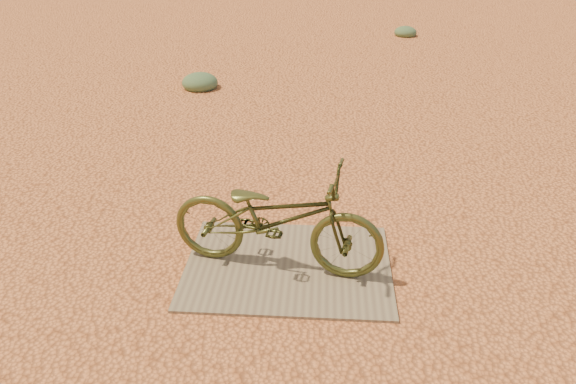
{
  "coord_description": "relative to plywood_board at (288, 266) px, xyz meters",
  "views": [
    {
      "loc": [
        0.19,
        -3.17,
        2.49
      ],
      "look_at": [
        -0.05,
        0.33,
        0.65
      ],
      "focal_mm": 35.0,
      "sensor_mm": 36.0,
      "label": 1
    }
  ],
  "objects": [
    {
      "name": "ground",
      "position": [
        0.05,
        -0.33,
        -0.01
      ],
      "size": [
        120.0,
        120.0,
        0.0
      ],
      "primitive_type": "plane",
      "color": "#DE7F48",
      "rests_on": "ground"
    },
    {
      "name": "plywood_board",
      "position": [
        0.0,
        0.0,
        0.0
      ],
      "size": [
        1.55,
        1.18,
        0.02
      ],
      "primitive_type": "cube",
      "color": "#796C53",
      "rests_on": "ground"
    },
    {
      "name": "bicycle",
      "position": [
        -0.08,
        -0.02,
        0.43
      ],
      "size": [
        1.65,
        0.81,
        0.83
      ],
      "primitive_type": "imported",
      "rotation": [
        0.0,
        0.0,
        1.4
      ],
      "color": "#41471F",
      "rests_on": "plywood_board"
    },
    {
      "name": "kale_a",
      "position": [
        -1.6,
        4.43,
        -0.01
      ],
      "size": [
        0.53,
        0.53,
        0.29
      ],
      "primitive_type": "ellipsoid",
      "color": "#556E4C",
      "rests_on": "ground"
    },
    {
      "name": "kale_b",
      "position": [
        1.83,
        8.19,
        -0.01
      ],
      "size": [
        0.45,
        0.45,
        0.25
      ],
      "primitive_type": "ellipsoid",
      "color": "#556E4C",
      "rests_on": "ground"
    }
  ]
}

